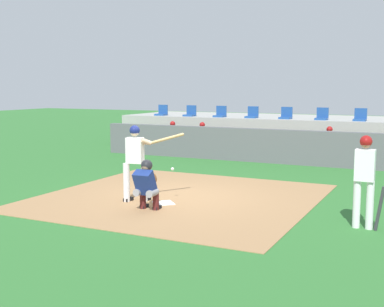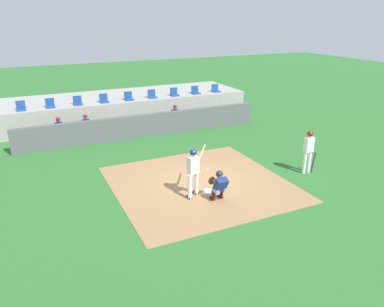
% 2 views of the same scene
% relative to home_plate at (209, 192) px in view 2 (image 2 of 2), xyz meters
% --- Properties ---
extents(ground_plane, '(80.00, 80.00, 0.00)m').
position_rel_home_plate_xyz_m(ground_plane, '(0.00, 0.80, -0.02)').
color(ground_plane, '#2D6B2D').
extents(dirt_infield, '(6.40, 6.40, 0.01)m').
position_rel_home_plate_xyz_m(dirt_infield, '(0.00, 0.80, -0.02)').
color(dirt_infield, '#9E754C').
rests_on(dirt_infield, ground).
extents(home_plate, '(0.62, 0.62, 0.02)m').
position_rel_home_plate_xyz_m(home_plate, '(0.00, 0.00, 0.00)').
color(home_plate, white).
rests_on(home_plate, dirt_infield).
extents(batter_at_plate, '(1.14, 1.01, 1.80)m').
position_rel_home_plate_xyz_m(batter_at_plate, '(-0.68, -0.06, 1.01)').
color(batter_at_plate, silver).
rests_on(batter_at_plate, ground).
extents(catcher_crouched, '(0.49, 1.39, 1.13)m').
position_rel_home_plate_xyz_m(catcher_crouched, '(-0.02, -0.70, 0.58)').
color(catcher_crouched, gray).
rests_on(catcher_crouched, ground).
extents(on_deck_batter, '(0.58, 0.23, 1.79)m').
position_rel_home_plate_xyz_m(on_deck_batter, '(4.42, -0.10, 1.00)').
color(on_deck_batter, silver).
rests_on(on_deck_batter, ground).
extents(dugout_wall, '(13.00, 0.30, 1.20)m').
position_rel_home_plate_xyz_m(dugout_wall, '(0.00, 7.30, 0.58)').
color(dugout_wall, '#59595E').
rests_on(dugout_wall, ground).
extents(dugout_bench, '(11.80, 0.44, 0.45)m').
position_rel_home_plate_xyz_m(dugout_bench, '(0.00, 8.30, 0.20)').
color(dugout_bench, olive).
rests_on(dugout_bench, ground).
extents(dugout_player_0, '(0.49, 0.70, 1.30)m').
position_rel_home_plate_xyz_m(dugout_player_0, '(-4.19, 8.14, 0.65)').
color(dugout_player_0, '#939399').
rests_on(dugout_player_0, ground).
extents(dugout_player_1, '(0.49, 0.70, 1.30)m').
position_rel_home_plate_xyz_m(dugout_player_1, '(-2.86, 8.14, 0.65)').
color(dugout_player_1, '#939399').
rests_on(dugout_player_1, ground).
extents(dugout_player_2, '(0.49, 0.70, 1.30)m').
position_rel_home_plate_xyz_m(dugout_player_2, '(2.12, 8.14, 0.65)').
color(dugout_player_2, '#939399').
rests_on(dugout_player_2, ground).
extents(stands_platform, '(15.00, 4.40, 1.40)m').
position_rel_home_plate_xyz_m(stands_platform, '(0.00, 11.70, 0.68)').
color(stands_platform, '#9E9E99').
rests_on(stands_platform, ground).
extents(stadium_seat_0, '(0.46, 0.46, 0.48)m').
position_rel_home_plate_xyz_m(stadium_seat_0, '(-5.78, 10.18, 1.51)').
color(stadium_seat_0, '#1E478C').
rests_on(stadium_seat_0, stands_platform).
extents(stadium_seat_1, '(0.46, 0.46, 0.48)m').
position_rel_home_plate_xyz_m(stadium_seat_1, '(-4.33, 10.18, 1.51)').
color(stadium_seat_1, '#1E478C').
rests_on(stadium_seat_1, stands_platform).
extents(stadium_seat_2, '(0.46, 0.46, 0.48)m').
position_rel_home_plate_xyz_m(stadium_seat_2, '(-2.89, 10.18, 1.51)').
color(stadium_seat_2, '#1E478C').
rests_on(stadium_seat_2, stands_platform).
extents(stadium_seat_3, '(0.46, 0.46, 0.48)m').
position_rel_home_plate_xyz_m(stadium_seat_3, '(-1.44, 10.18, 1.51)').
color(stadium_seat_3, '#1E478C').
rests_on(stadium_seat_3, stands_platform).
extents(stadium_seat_4, '(0.46, 0.46, 0.48)m').
position_rel_home_plate_xyz_m(stadium_seat_4, '(0.00, 10.18, 1.51)').
color(stadium_seat_4, '#1E478C').
rests_on(stadium_seat_4, stands_platform).
extents(stadium_seat_5, '(0.46, 0.46, 0.48)m').
position_rel_home_plate_xyz_m(stadium_seat_5, '(1.44, 10.18, 1.51)').
color(stadium_seat_5, '#1E478C').
rests_on(stadium_seat_5, stands_platform).
extents(stadium_seat_6, '(0.46, 0.46, 0.48)m').
position_rel_home_plate_xyz_m(stadium_seat_6, '(2.89, 10.18, 1.51)').
color(stadium_seat_6, '#1E478C').
rests_on(stadium_seat_6, stands_platform).
extents(stadium_seat_7, '(0.46, 0.46, 0.48)m').
position_rel_home_plate_xyz_m(stadium_seat_7, '(4.33, 10.18, 1.51)').
color(stadium_seat_7, '#1E478C').
rests_on(stadium_seat_7, stands_platform).
extents(stadium_seat_8, '(0.46, 0.46, 0.48)m').
position_rel_home_plate_xyz_m(stadium_seat_8, '(5.78, 10.18, 1.51)').
color(stadium_seat_8, '#1E478C').
rests_on(stadium_seat_8, stands_platform).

